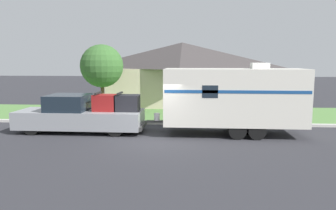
# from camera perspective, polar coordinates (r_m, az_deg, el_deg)

# --- Properties ---
(ground_plane) EXTENTS (120.00, 120.00, 0.00)m
(ground_plane) POSITION_cam_1_polar(r_m,az_deg,el_deg) (14.73, -2.57, -6.18)
(ground_plane) COLOR #2D2D33
(curb_strip) EXTENTS (80.00, 0.30, 0.14)m
(curb_strip) POSITION_cam_1_polar(r_m,az_deg,el_deg) (18.36, -1.13, -3.16)
(curb_strip) COLOR beige
(curb_strip) RESTS_ON ground_plane
(lawn_strip) EXTENTS (80.00, 7.00, 0.03)m
(lawn_strip) POSITION_cam_1_polar(r_m,az_deg,el_deg) (21.95, -0.20, -1.50)
(lawn_strip) COLOR #568442
(lawn_strip) RESTS_ON ground_plane
(house_across_street) EXTENTS (12.03, 7.08, 4.99)m
(house_across_street) POSITION_cam_1_polar(r_m,az_deg,el_deg) (26.84, 2.45, 5.71)
(house_across_street) COLOR beige
(house_across_street) RESTS_ON ground_plane
(pickup_truck) EXTENTS (6.31, 2.08, 2.00)m
(pickup_truck) POSITION_cam_1_polar(r_m,az_deg,el_deg) (16.87, -14.77, -1.64)
(pickup_truck) COLOR black
(pickup_truck) RESTS_ON ground_plane
(travel_trailer) EXTENTS (7.47, 2.38, 3.44)m
(travel_trailer) POSITION_cam_1_polar(r_m,az_deg,el_deg) (15.92, 11.39, 1.42)
(travel_trailer) COLOR black
(travel_trailer) RESTS_ON ground_plane
(mailbox) EXTENTS (0.48, 0.20, 1.31)m
(mailbox) POSITION_cam_1_polar(r_m,az_deg,el_deg) (19.38, -7.71, 0.15)
(mailbox) COLOR brown
(mailbox) RESTS_ON ground_plane
(tree_in_yard) EXTENTS (2.87, 2.87, 4.62)m
(tree_in_yard) POSITION_cam_1_polar(r_m,az_deg,el_deg) (22.42, -11.46, 6.66)
(tree_in_yard) COLOR brown
(tree_in_yard) RESTS_ON ground_plane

